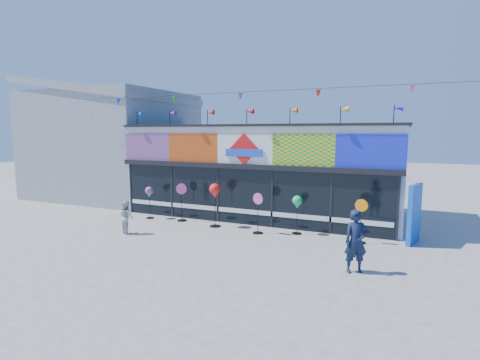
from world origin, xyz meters
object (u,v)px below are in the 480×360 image
Objects in this scene: spinner_3 at (258,212)px; child at (127,217)px; blue_sign at (414,214)px; spinner_4 at (297,203)px; adult_man at (356,241)px; spinner_0 at (149,193)px; spinner_2 at (215,192)px; spinner_5 at (361,220)px; spinner_1 at (182,201)px.

child is (-4.51, -1.97, -0.19)m from spinner_3.
blue_sign is 1.66× the size of child.
adult_man reaches higher than spinner_4.
child is at bearing -157.03° from spinner_4.
spinner_0 is 6.60m from spinner_4.
spinner_4 is at bearing 4.72° from spinner_2.
spinner_5 is 2.86m from adult_man.
blue_sign is at bearing 5.85° from spinner_4.
adult_man is (9.07, -2.99, -0.26)m from spinner_0.
adult_man is at bearing -95.05° from blue_sign.
spinner_5 is at bearing -6.57° from spinner_4.
spinner_4 is (-3.95, -0.40, 0.13)m from blue_sign.
spinner_0 is 9.55m from adult_man.
blue_sign is 1.33× the size of spinner_3.
spinner_5 reaches higher than spinner_0.
spinner_2 is at bearing -156.97° from blue_sign.
spinner_0 is 3.33m from spinner_2.
spinner_1 reaches higher than spinner_4.
blue_sign is at bearing 5.34° from spinner_2.
adult_man reaches higher than spinner_0.
adult_man is (3.83, -2.61, 0.05)m from spinner_3.
spinner_1 is (1.56, 0.15, -0.27)m from spinner_0.
spinner_4 is 3.99m from adult_man.
blue_sign is 1.34× the size of spinner_5.
spinner_1 reaches higher than spinner_3.
spinner_1 is 5.05m from spinner_4.
spinner_0 is 5.27m from spinner_3.
spinner_1 is 1.05× the size of spinner_3.
spinner_1 is at bearing 130.11° from adult_man.
blue_sign is 1.79m from spinner_5.
spinner_3 is 0.89× the size of adult_man.
spinner_1 is 7.34m from spinner_5.
spinner_4 is at bearing -133.89° from child.
spinner_3 is at bearing -133.23° from child.
adult_man is (2.47, -3.12, -0.30)m from spinner_4.
spinner_4 is at bearing 101.12° from adult_man.
blue_sign is 9.00m from spinner_1.
spinner_2 is at bearing -9.40° from spinner_1.
spinner_5 is at bearing 66.23° from adult_man.
spinner_0 is 0.80× the size of spinner_2.
spinner_4 is at bearing 20.73° from spinner_3.
blue_sign is at bearing 22.07° from spinner_5.
spinner_5 is at bearing -0.84° from spinner_0.
spinner_5 is 0.89× the size of adult_man.
spinner_5 is at bearing -2.20° from spinner_1.
spinner_5 is (8.90, -0.13, -0.32)m from spinner_0.
child is (-0.83, -2.51, -0.23)m from spinner_1.
blue_sign is 1.17× the size of spinner_2.
spinner_4 reaches higher than child.
spinner_4 is at bearing -0.20° from spinner_1.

